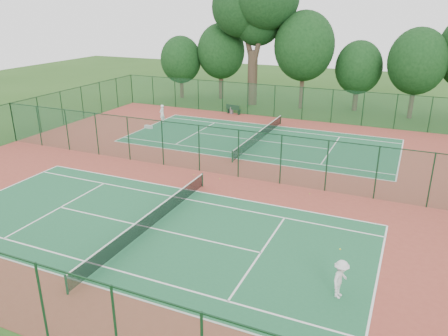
{
  "coord_description": "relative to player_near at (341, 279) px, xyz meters",
  "views": [
    {
      "loc": [
        12.28,
        -26.83,
        11.48
      ],
      "look_at": [
        1.61,
        -2.66,
        1.6
      ],
      "focal_mm": 35.0,
      "sensor_mm": 36.0,
      "label": 1
    }
  ],
  "objects": [
    {
      "name": "court_near",
      "position": [
        -10.53,
        1.94,
        -0.86
      ],
      "size": [
        23.77,
        10.97,
        0.01
      ],
      "primitive_type": "cube",
      "color": "#1E603A",
      "rests_on": "red_pad"
    },
    {
      "name": "fence_south",
      "position": [
        -10.53,
        -7.06,
        0.88
      ],
      "size": [
        40.0,
        0.09,
        3.5
      ],
      "color": "#1B5230",
      "rests_on": "ground"
    },
    {
      "name": "tennis_net_far",
      "position": [
        -10.53,
        19.94,
        -0.33
      ],
      "size": [
        0.1,
        12.9,
        0.97
      ],
      "color": "#12321A",
      "rests_on": "ground"
    },
    {
      "name": "fence_divider",
      "position": [
        -10.53,
        10.94,
        0.88
      ],
      "size": [
        40.0,
        0.09,
        3.5
      ],
      "color": "#194B30",
      "rests_on": "ground"
    },
    {
      "name": "stray_ball_c",
      "position": [
        -12.01,
        9.95,
        -0.83
      ],
      "size": [
        0.07,
        0.07,
        0.07
      ],
      "primitive_type": "sphere",
      "color": "gold",
      "rests_on": "red_pad"
    },
    {
      "name": "trash_bin",
      "position": [
        -16.93,
        28.54,
        -0.48
      ],
      "size": [
        0.56,
        0.56,
        0.78
      ],
      "primitive_type": "cylinder",
      "rotation": [
        0.0,
        0.0,
        0.38
      ],
      "color": "slate",
      "rests_on": "red_pad"
    },
    {
      "name": "fence_west",
      "position": [
        -30.53,
        10.94,
        0.88
      ],
      "size": [
        0.09,
        36.0,
        3.5
      ],
      "rotation": [
        0.0,
        0.0,
        1.57
      ],
      "color": "#194B30",
      "rests_on": "ground"
    },
    {
      "name": "ground",
      "position": [
        -10.53,
        10.94,
        -0.88
      ],
      "size": [
        120.0,
        120.0,
        0.0
      ],
      "primitive_type": "plane",
      "color": "#274E18",
      "rests_on": "ground"
    },
    {
      "name": "evergreen_row",
      "position": [
        -10.03,
        35.19,
        -0.88
      ],
      "size": [
        39.0,
        5.0,
        12.0
      ],
      "primitive_type": null,
      "color": "black",
      "rests_on": "ground"
    },
    {
      "name": "red_pad",
      "position": [
        -10.53,
        10.94,
        -0.87
      ],
      "size": [
        40.0,
        36.0,
        0.01
      ],
      "primitive_type": "cube",
      "color": "brown",
      "rests_on": "ground"
    },
    {
      "name": "player_far",
      "position": [
        -21.91,
        21.89,
        0.09
      ],
      "size": [
        0.49,
        0.72,
        1.89
      ],
      "primitive_type": "imported",
      "rotation": [
        0.0,
        0.0,
        -1.63
      ],
      "color": "silver",
      "rests_on": "court_far"
    },
    {
      "name": "stray_ball_a",
      "position": [
        -9.99,
        10.0,
        -0.83
      ],
      "size": [
        0.07,
        0.07,
        0.07
      ],
      "primitive_type": "sphere",
      "color": "#ADC42D",
      "rests_on": "red_pad"
    },
    {
      "name": "court_far",
      "position": [
        -10.53,
        19.94,
        -0.86
      ],
      "size": [
        23.77,
        10.97,
        0.01
      ],
      "primitive_type": "cube",
      "color": "#1D5E3A",
      "rests_on": "red_pad"
    },
    {
      "name": "kit_bag",
      "position": [
        -22.02,
        19.43,
        -0.71
      ],
      "size": [
        0.85,
        0.39,
        0.31
      ],
      "primitive_type": "cube",
      "rotation": [
        0.0,
        0.0,
        -0.1
      ],
      "color": "silver",
      "rests_on": "red_pad"
    },
    {
      "name": "fence_north",
      "position": [
        -10.53,
        28.94,
        0.88
      ],
      "size": [
        40.0,
        0.09,
        3.5
      ],
      "color": "#1C5432",
      "rests_on": "ground"
    },
    {
      "name": "stray_ball_b",
      "position": [
        -3.6,
        10.01,
        -0.84
      ],
      "size": [
        0.06,
        0.06,
        0.06
      ],
      "primitive_type": "sphere",
      "color": "#B3C72E",
      "rests_on": "red_pad"
    },
    {
      "name": "tennis_net_near",
      "position": [
        -10.53,
        1.94,
        -0.33
      ],
      "size": [
        0.1,
        12.9,
        0.97
      ],
      "color": "#153B24",
      "rests_on": "ground"
    },
    {
      "name": "big_tree",
      "position": [
        -16.48,
        34.41,
        10.45
      ],
      "size": [
        10.42,
        7.63,
        16.01
      ],
      "color": "#3A2B1F",
      "rests_on": "ground"
    },
    {
      "name": "player_near",
      "position": [
        0.0,
        0.0,
        0.0
      ],
      "size": [
        0.85,
        1.22,
        1.72
      ],
      "primitive_type": "imported",
      "rotation": [
        0.0,
        0.0,
        1.36
      ],
      "color": "silver",
      "rests_on": "court_near"
    },
    {
      "name": "bench",
      "position": [
        -16.66,
        28.46,
        -0.32
      ],
      "size": [
        1.78,
        0.79,
        1.06
      ],
      "rotation": [
        0.0,
        0.0,
        -0.17
      ],
      "color": "black",
      "rests_on": "red_pad"
    }
  ]
}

